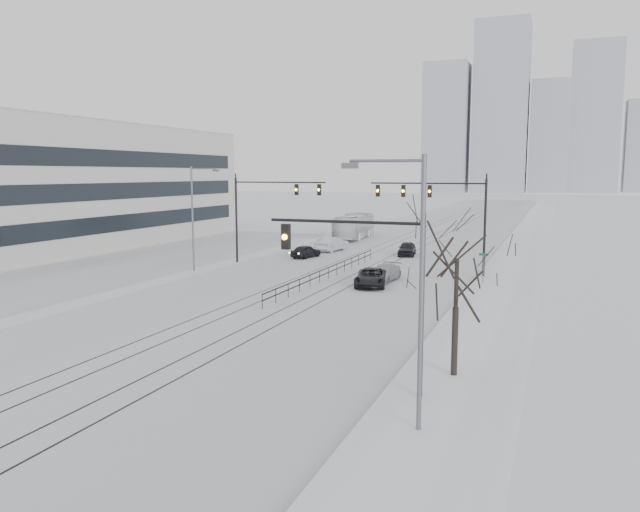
{
  "coord_description": "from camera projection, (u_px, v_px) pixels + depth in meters",
  "views": [
    {
      "loc": [
        16.9,
        -16.19,
        8.41
      ],
      "look_at": [
        2.92,
        20.44,
        3.2
      ],
      "focal_mm": 35.0,
      "sensor_mm": 36.0,
      "label": 1
    }
  ],
  "objects": [
    {
      "name": "skyline",
      "position": [
        533.0,
        122.0,
        269.67
      ],
      "size": [
        96.0,
        48.0,
        72.0
      ],
      "color": "#9A9FA9",
      "rests_on": "ground"
    },
    {
      "name": "bare_tree",
      "position": [
        457.0,
        271.0,
        25.15
      ],
      "size": [
        4.4,
        4.4,
        6.1
      ],
      "color": "black",
      "rests_on": "ground"
    },
    {
      "name": "traffic_mast_near",
      "position": [
        379.0,
        277.0,
        23.22
      ],
      "size": [
        6.1,
        0.37,
        7.0
      ],
      "color": "black",
      "rests_on": "ground"
    },
    {
      "name": "street_light_west",
      "position": [
        195.0,
        211.0,
        53.49
      ],
      "size": [
        2.73,
        0.25,
        9.0
      ],
      "color": "#595B60",
      "rests_on": "ground"
    },
    {
      "name": "curb",
      "position": [
        503.0,
        244.0,
        73.73
      ],
      "size": [
        0.1,
        260.0,
        0.12
      ],
      "primitive_type": "cube",
      "color": "gray",
      "rests_on": "ground"
    },
    {
      "name": "sedan_nb_far",
      "position": [
        407.0,
        249.0,
        64.09
      ],
      "size": [
        2.26,
        4.37,
        1.42
      ],
      "primitive_type": "imported",
      "rotation": [
        0.0,
        0.0,
        0.14
      ],
      "color": "black",
      "rests_on": "ground"
    },
    {
      "name": "ground",
      "position": [
        38.0,
        412.0,
        22.08
      ],
      "size": [
        500.0,
        500.0,
        0.0
      ],
      "primitive_type": "plane",
      "color": "silver",
      "rests_on": "ground"
    },
    {
      "name": "box_truck",
      "position": [
        354.0,
        227.0,
        80.39
      ],
      "size": [
        3.29,
        11.55,
        3.18
      ],
      "primitive_type": "imported",
      "rotation": [
        0.0,
        0.0,
        3.2
      ],
      "color": "silver",
      "rests_on": "ground"
    },
    {
      "name": "office_building",
      "position": [
        13.0,
        186.0,
        66.99
      ],
      "size": [
        20.2,
        62.2,
        14.11
      ],
      "color": "beige",
      "rests_on": "ground"
    },
    {
      "name": "street_sign",
      "position": [
        483.0,
        264.0,
        47.33
      ],
      "size": [
        0.7,
        0.06,
        2.4
      ],
      "color": "#595B60",
      "rests_on": "ground"
    },
    {
      "name": "sedan_nb_front",
      "position": [
        371.0,
        278.0,
        46.62
      ],
      "size": [
        3.12,
        5.15,
        1.34
      ],
      "primitive_type": "imported",
      "rotation": [
        0.0,
        0.0,
        0.2
      ],
      "color": "black",
      "rests_on": "ground"
    },
    {
      "name": "sedan_nb_right",
      "position": [
        384.0,
        273.0,
        48.87
      ],
      "size": [
        2.17,
        4.55,
        1.28
      ],
      "primitive_type": "imported",
      "rotation": [
        0.0,
        0.0,
        -0.09
      ],
      "color": "#A4A8AC",
      "rests_on": "ground"
    },
    {
      "name": "sidewalk_east",
      "position": [
        525.0,
        245.0,
        72.86
      ],
      "size": [
        5.0,
        260.0,
        0.16
      ],
      "primitive_type": "cube",
      "color": "white",
      "rests_on": "ground"
    },
    {
      "name": "tram_rails",
      "position": [
        365.0,
        262.0,
        59.12
      ],
      "size": [
        5.3,
        180.0,
        0.01
      ],
      "color": "black",
      "rests_on": "ground"
    },
    {
      "name": "sedan_sb_outer",
      "position": [
        332.0,
        244.0,
        67.62
      ],
      "size": [
        2.47,
        5.01,
        1.58
      ],
      "primitive_type": "imported",
      "rotation": [
        0.0,
        0.0,
        2.97
      ],
      "color": "silver",
      "rests_on": "ground"
    },
    {
      "name": "sedan_sb_inner",
      "position": [
        306.0,
        251.0,
        62.41
      ],
      "size": [
        2.23,
        4.01,
        1.29
      ],
      "primitive_type": "imported",
      "rotation": [
        0.0,
        0.0,
        2.95
      ],
      "color": "black",
      "rests_on": "ground"
    },
    {
      "name": "street_light_east",
      "position": [
        412.0,
        275.0,
        19.68
      ],
      "size": [
        2.73,
        0.25,
        9.0
      ],
      "color": "#595B60",
      "rests_on": "ground"
    },
    {
      "name": "traffic_mast_nw",
      "position": [
        265.0,
        204.0,
        57.69
      ],
      "size": [
        9.1,
        0.37,
        8.0
      ],
      "color": "black",
      "rests_on": "ground"
    },
    {
      "name": "road",
      "position": [
        411.0,
        241.0,
        77.64
      ],
      "size": [
        22.0,
        260.0,
        0.02
      ],
      "primitive_type": "cube",
      "color": "silver",
      "rests_on": "ground"
    },
    {
      "name": "median_fence",
      "position": [
        329.0,
        273.0,
        49.79
      ],
      "size": [
        0.06,
        24.0,
        1.0
      ],
      "color": "black",
      "rests_on": "ground"
    },
    {
      "name": "traffic_mast_ne",
      "position": [
        443.0,
        206.0,
        50.84
      ],
      "size": [
        9.6,
        0.37,
        8.0
      ],
      "color": "black",
      "rests_on": "ground"
    },
    {
      "name": "parking_strip",
      "position": [
        156.0,
        259.0,
        61.56
      ],
      "size": [
        14.0,
        60.0,
        0.03
      ],
      "primitive_type": "cube",
      "color": "silver",
      "rests_on": "ground"
    }
  ]
}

